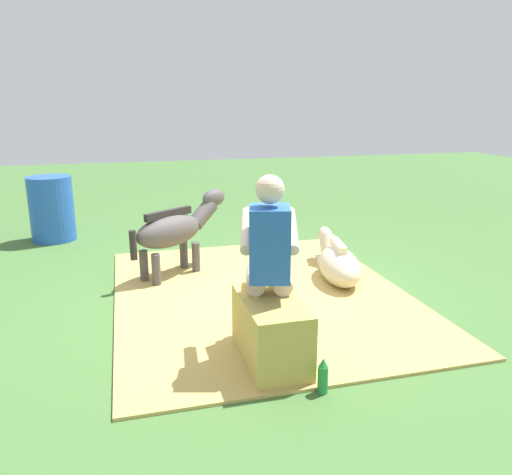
% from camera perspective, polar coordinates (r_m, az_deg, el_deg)
% --- Properties ---
extents(ground_plane, '(24.00, 24.00, 0.00)m').
position_cam_1_polar(ground_plane, '(4.90, -1.53, -6.88)').
color(ground_plane, '#426B33').
extents(hay_patch, '(3.44, 2.79, 0.02)m').
position_cam_1_polar(hay_patch, '(4.94, 0.57, -6.51)').
color(hay_patch, tan).
rests_on(hay_patch, ground).
extents(hay_bale, '(0.78, 0.40, 0.49)m').
position_cam_1_polar(hay_bale, '(3.65, 1.71, -10.70)').
color(hay_bale, tan).
rests_on(hay_bale, ground).
extents(person_seated, '(0.71, 0.53, 1.37)m').
position_cam_1_polar(person_seated, '(3.61, 1.50, -2.16)').
color(person_seated, beige).
rests_on(person_seated, ground).
extents(pony_standing, '(0.92, 1.17, 0.88)m').
position_cam_1_polar(pony_standing, '(5.41, -9.18, 0.92)').
color(pony_standing, '#4C4747').
rests_on(pony_standing, ground).
extents(pony_lying, '(1.36, 0.56, 0.42)m').
position_cam_1_polar(pony_lying, '(5.39, 9.26, -2.84)').
color(pony_lying, beige).
rests_on(pony_lying, ground).
extents(soda_bottle, '(0.07, 0.07, 0.25)m').
position_cam_1_polar(soda_bottle, '(3.39, 7.67, -15.45)').
color(soda_bottle, '#268C3F').
rests_on(soda_bottle, ground).
extents(water_barrel, '(0.58, 0.58, 0.88)m').
position_cam_1_polar(water_barrel, '(7.35, -22.34, 3.07)').
color(water_barrel, blue).
rests_on(water_barrel, ground).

